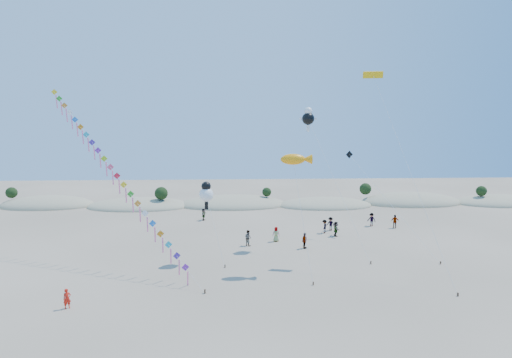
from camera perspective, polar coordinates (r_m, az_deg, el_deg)
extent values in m
plane|color=#82705A|center=(31.76, -3.45, -19.18)|extent=(160.00, 160.00, 0.00)
ellipsoid|color=gray|center=(82.37, -26.04, -3.26)|extent=(16.00, 8.80, 3.60)
ellipsoid|color=#1E3312|center=(82.20, -26.08, -2.58)|extent=(12.80, 5.76, 0.64)
ellipsoid|color=gray|center=(76.14, -15.30, -3.58)|extent=(17.60, 9.68, 3.00)
ellipsoid|color=#1E3312|center=(75.99, -15.32, -2.97)|extent=(14.08, 6.34, 0.70)
ellipsoid|color=gray|center=(75.05, -3.14, -3.49)|extent=(19.00, 10.45, 3.40)
ellipsoid|color=#1E3312|center=(74.88, -3.15, -2.78)|extent=(15.20, 6.84, 0.76)
ellipsoid|color=gray|center=(75.32, 9.14, -3.53)|extent=(16.40, 9.02, 2.80)
ellipsoid|color=#1E3312|center=(75.18, 9.15, -2.96)|extent=(13.12, 5.90, 0.66)
ellipsoid|color=gray|center=(81.81, 19.92, -3.01)|extent=(18.00, 9.90, 3.80)
ellipsoid|color=#1E3312|center=(81.63, 19.95, -2.29)|extent=(14.40, 6.48, 0.72)
ellipsoid|color=gray|center=(88.23, 29.86, -2.83)|extent=(16.80, 9.24, 3.00)
ellipsoid|color=#1E3312|center=(88.10, 29.89, -2.30)|extent=(13.44, 6.05, 0.67)
sphere|color=black|center=(84.72, -29.81, -1.59)|extent=(1.90, 1.90, 1.90)
sphere|color=black|center=(73.79, -12.52, -1.89)|extent=(2.20, 2.20, 2.20)
sphere|color=black|center=(74.97, 1.44, -1.75)|extent=(1.60, 1.60, 1.60)
sphere|color=black|center=(79.69, 14.38, -1.29)|extent=(2.10, 2.10, 2.10)
sphere|color=black|center=(85.44, 27.85, -1.43)|extent=(1.80, 1.80, 1.80)
cube|color=#3F2D1E|center=(37.43, -6.83, -14.65)|extent=(0.12, 0.12, 0.35)
cylinder|color=silver|center=(45.08, -17.99, 0.33)|extent=(18.41, 17.24, 17.86)
cube|color=purple|center=(38.61, -9.40, -11.53)|extent=(1.31, 0.51, 1.38)
cube|color=pink|center=(39.00, -9.08, -13.04)|extent=(0.19, 0.45, 1.55)
cube|color=#4A279F|center=(39.19, -10.52, -10.03)|extent=(1.31, 0.51, 1.38)
cube|color=pink|center=(39.55, -10.21, -11.53)|extent=(0.19, 0.45, 1.55)
cube|color=#1AAEC3|center=(39.81, -11.59, -8.57)|extent=(1.31, 0.51, 1.38)
cube|color=pink|center=(40.15, -11.28, -10.06)|extent=(0.19, 0.45, 1.55)
cube|color=orange|center=(40.47, -12.63, -7.15)|extent=(1.31, 0.51, 1.38)
cube|color=pink|center=(40.78, -12.32, -8.63)|extent=(0.19, 0.45, 1.55)
cube|color=blue|center=(41.17, -13.62, -5.78)|extent=(1.31, 0.51, 1.38)
cube|color=pink|center=(41.45, -13.32, -7.24)|extent=(0.19, 0.45, 1.55)
cube|color=white|center=(41.91, -14.58, -4.45)|extent=(1.31, 0.51, 1.38)
cube|color=pink|center=(42.15, -14.27, -5.90)|extent=(0.19, 0.45, 1.55)
cube|color=orange|center=(42.67, -15.50, -3.17)|extent=(1.31, 0.51, 1.38)
cube|color=pink|center=(42.89, -15.20, -4.60)|extent=(0.19, 0.45, 1.55)
cube|color=green|center=(43.47, -16.38, -1.93)|extent=(1.31, 0.51, 1.38)
cube|color=pink|center=(43.66, -16.08, -3.34)|extent=(0.19, 0.45, 1.55)
cube|color=yellow|center=(44.30, -17.23, -0.74)|extent=(1.31, 0.51, 1.38)
cube|color=pink|center=(44.46, -16.94, -2.13)|extent=(0.19, 0.45, 1.55)
cube|color=red|center=(45.15, -18.05, 0.41)|extent=(1.31, 0.51, 1.38)
cube|color=pink|center=(45.29, -17.76, -0.96)|extent=(0.19, 0.45, 1.55)
cube|color=#F64D72|center=(46.03, -18.84, 1.52)|extent=(1.31, 0.51, 1.38)
cube|color=pink|center=(46.15, -18.55, 0.17)|extent=(0.19, 0.45, 1.55)
cube|color=#A0D318|center=(46.94, -19.59, 2.58)|extent=(1.31, 0.51, 1.38)
cube|color=pink|center=(47.03, -19.31, 1.25)|extent=(0.19, 0.45, 1.55)
cube|color=purple|center=(47.87, -20.32, 3.60)|extent=(1.31, 0.51, 1.38)
cube|color=pink|center=(47.94, -20.04, 2.30)|extent=(0.19, 0.45, 1.55)
cube|color=#4A279F|center=(48.82, -21.03, 4.58)|extent=(1.31, 0.51, 1.38)
cube|color=pink|center=(48.87, -20.75, 3.30)|extent=(0.19, 0.45, 1.55)
cube|color=#1AAEC3|center=(49.79, -21.71, 5.52)|extent=(1.31, 0.51, 1.38)
cube|color=pink|center=(49.82, -21.43, 4.27)|extent=(0.19, 0.45, 1.55)
cube|color=orange|center=(50.78, -22.36, 6.43)|extent=(1.31, 0.51, 1.38)
cube|color=pink|center=(50.79, -22.09, 5.20)|extent=(0.19, 0.45, 1.55)
cube|color=blue|center=(51.79, -22.99, 7.30)|extent=(1.31, 0.51, 1.38)
cube|color=pink|center=(51.78, -22.72, 6.09)|extent=(0.19, 0.45, 1.55)
cube|color=white|center=(52.82, -23.60, 8.13)|extent=(1.31, 0.51, 1.38)
cube|color=pink|center=(52.79, -23.33, 6.95)|extent=(0.19, 0.45, 1.55)
cube|color=orange|center=(53.86, -24.19, 8.94)|extent=(1.31, 0.51, 1.38)
cube|color=pink|center=(53.81, -23.93, 7.78)|extent=(0.19, 0.45, 1.55)
cube|color=green|center=(54.92, -24.76, 9.71)|extent=(1.31, 0.51, 1.38)
cube|color=pink|center=(54.86, -24.50, 8.57)|extent=(0.19, 0.45, 1.55)
cube|color=yellow|center=(56.00, -25.30, 10.45)|extent=(1.31, 0.51, 1.38)
cube|color=pink|center=(55.91, -25.05, 9.34)|extent=(0.19, 0.45, 1.55)
cube|color=#3F2D1E|center=(39.25, 7.64, -13.63)|extent=(0.10, 0.10, 0.30)
cylinder|color=silver|center=(39.91, 6.24, -5.39)|extent=(1.29, 4.88, 10.78)
ellipsoid|color=orange|center=(41.37, 4.95, 2.64)|extent=(2.41, 1.06, 1.06)
cone|color=orange|center=(41.57, 6.80, 2.63)|extent=(0.96, 0.96, 0.96)
cube|color=#3F2D1E|center=(43.39, -4.16, -11.50)|extent=(0.10, 0.10, 0.30)
cylinder|color=silver|center=(43.62, -5.43, -6.86)|extent=(1.94, 2.43, 6.95)
sphere|color=white|center=(44.14, -6.65, -2.10)|extent=(1.47, 1.47, 1.47)
sphere|color=black|center=(44.00, -6.67, -0.97)|extent=(0.98, 0.98, 0.98)
cube|color=black|center=(44.34, -6.63, -3.54)|extent=(0.35, 0.18, 0.80)
cube|color=#3F2D1E|center=(45.80, 15.06, -10.71)|extent=(0.10, 0.10, 0.30)
cylinder|color=silver|center=(47.42, 10.80, -0.99)|extent=(5.23, 8.49, 14.76)
sphere|color=black|center=(50.54, 6.97, 7.99)|extent=(1.44, 1.44, 1.44)
sphere|color=white|center=(50.55, 6.98, 8.96)|extent=(0.93, 0.93, 0.93)
cube|color=white|center=(50.54, 6.95, 6.72)|extent=(0.35, 0.18, 0.80)
cube|color=white|center=(50.42, 6.18, 8.00)|extent=(0.60, 0.15, 0.25)
cube|color=white|center=(50.66, 7.76, 7.98)|extent=(0.60, 0.15, 0.25)
cube|color=#3F2D1E|center=(40.28, 25.32, -13.75)|extent=(0.10, 0.10, 0.30)
cylinder|color=silver|center=(42.67, 19.89, 0.83)|extent=(3.85, 12.31, 19.29)
cube|color=#EAAD0C|center=(47.78, 15.33, 13.26)|extent=(2.10, 0.86, 0.74)
cube|color=black|center=(47.80, 15.32, 13.25)|extent=(2.03, 0.53, 0.19)
cube|color=#3F2D1E|center=(48.07, 23.39, -10.21)|extent=(0.10, 0.10, 0.30)
cylinder|color=silver|center=(51.36, 17.41, -3.10)|extent=(6.26, 12.78, 10.28)
cube|color=black|center=(55.80, 12.34, 3.20)|extent=(0.97, 0.29, 0.99)
imported|color=red|center=(37.20, -23.89, -14.39)|extent=(0.69, 0.64, 1.58)
imported|color=slate|center=(50.43, -1.07, -7.85)|extent=(1.10, 1.13, 1.84)
imported|color=slate|center=(52.18, 2.69, -7.37)|extent=(0.91, 0.63, 1.78)
imported|color=slate|center=(49.58, 6.49, -8.17)|extent=(1.00, 1.13, 1.83)
imported|color=slate|center=(58.17, 9.91, -5.91)|extent=(1.32, 1.27, 1.80)
imported|color=slate|center=(55.38, 10.60, -6.57)|extent=(0.59, 1.74, 1.86)
imported|color=slate|center=(56.69, 9.11, -6.26)|extent=(0.97, 1.28, 1.76)
imported|color=slate|center=(61.57, 18.04, -5.40)|extent=(1.15, 0.66, 1.84)
imported|color=slate|center=(61.83, 15.15, -5.24)|extent=(1.35, 1.30, 1.85)
imported|color=slate|center=(63.66, -7.00, -4.71)|extent=(0.70, 1.68, 1.75)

